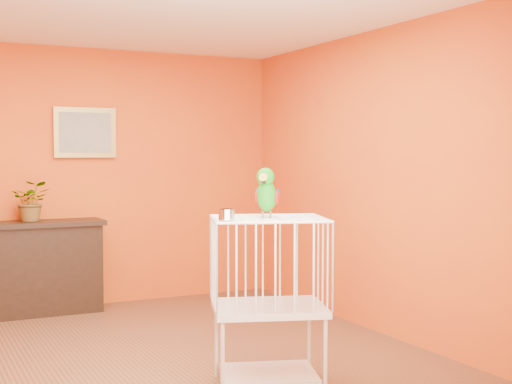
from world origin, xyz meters
TOP-DOWN VIEW (x-y plane):
  - ground at (0.00, 0.00)m, footprint 4.50×4.50m
  - room_shell at (0.00, 0.00)m, footprint 4.50×4.50m
  - console_cabinet at (-0.49, 2.04)m, footprint 1.20×0.43m
  - potted_plant at (-0.56, 2.08)m, footprint 0.44×0.47m
  - framed_picture at (0.00, 2.22)m, footprint 0.62×0.04m
  - birdcage at (0.48, -0.84)m, footprint 0.86×0.76m
  - feed_cup at (0.15, -0.91)m, footprint 0.10×0.10m
  - parrot at (0.47, -0.83)m, footprint 0.23×0.27m

SIDE VIEW (x-z plane):
  - ground at x=0.00m, z-range 0.00..0.00m
  - console_cabinet at x=-0.49m, z-range 0.00..0.90m
  - birdcage at x=0.48m, z-range 0.02..1.14m
  - potted_plant at x=-0.56m, z-range 0.89..1.20m
  - feed_cup at x=0.15m, z-range 1.12..1.19m
  - parrot at x=0.47m, z-range 1.12..1.45m
  - room_shell at x=0.00m, z-range -0.67..3.83m
  - framed_picture at x=0.00m, z-range 1.50..2.00m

